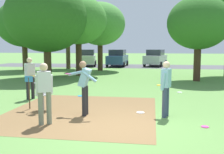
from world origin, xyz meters
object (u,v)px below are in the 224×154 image
at_px(parked_car_center_right, 155,58).
at_px(frisbee_far_left, 180,92).
at_px(tree_near_left, 199,23).
at_px(frisbee_scattered_a, 81,96).
at_px(tree_far_center, 24,24).
at_px(player_foreground_watching, 30,76).
at_px(tree_mid_center, 46,18).
at_px(player_throwing, 84,84).
at_px(frisbee_by_tee, 140,112).
at_px(parked_car_center_left, 118,58).
at_px(tree_mid_right, 68,29).
at_px(player_waiting_right, 44,90).
at_px(player_waiting_left, 166,86).
at_px(tree_far_right, 78,20).
at_px(disc_golf_basket, 41,88).
at_px(parked_car_leftmost, 87,58).
at_px(frisbee_near_basket, 205,127).
at_px(tree_far_left, 100,24).

bearing_deg(parked_car_center_right, frisbee_far_left, -86.61).
height_order(frisbee_far_left, tree_near_left, tree_near_left).
height_order(frisbee_scattered_a, tree_far_center, tree_far_center).
distance_m(player_foreground_watching, tree_mid_center, 7.94).
relative_size(player_throwing, frisbee_by_tee, 6.59).
bearing_deg(parked_car_center_left, tree_mid_right, -139.09).
relative_size(player_foreground_watching, player_waiting_right, 1.00).
height_order(player_waiting_left, tree_mid_center, tree_mid_center).
distance_m(frisbee_by_tee, frisbee_scattered_a, 3.69).
bearing_deg(parked_car_center_right, tree_far_right, -118.62).
bearing_deg(parked_car_center_left, parked_car_center_right, 13.46).
bearing_deg(tree_mid_right, disc_golf_basket, -74.60).
height_order(player_foreground_watching, parked_car_leftmost, parked_car_leftmost).
distance_m(player_waiting_left, tree_mid_right, 19.02).
bearing_deg(tree_far_center, frisbee_far_left, -37.47).
xyz_separation_m(player_foreground_watching, player_throwing, (2.86, -2.13, 0.02)).
xyz_separation_m(frisbee_far_left, parked_car_center_left, (-5.13, 16.02, 0.91)).
bearing_deg(player_waiting_left, frisbee_by_tee, 155.59).
bearing_deg(tree_mid_center, disc_golf_basket, -68.62).
relative_size(player_foreground_watching, parked_car_leftmost, 0.38).
bearing_deg(frisbee_scattered_a, frisbee_by_tee, -42.46).
distance_m(player_waiting_left, parked_car_center_left, 20.93).
bearing_deg(tree_mid_right, frisbee_near_basket, -61.25).
bearing_deg(tree_near_left, parked_car_leftmost, 131.04).
xyz_separation_m(player_waiting_left, tree_far_right, (-5.90, 10.93, 3.11)).
height_order(frisbee_near_basket, tree_near_left, tree_near_left).
height_order(frisbee_by_tee, tree_far_left, tree_far_left).
bearing_deg(player_waiting_right, parked_car_center_right, 82.06).
relative_size(player_waiting_left, frisbee_scattered_a, 6.68).
distance_m(tree_far_left, parked_car_center_left, 6.18).
distance_m(disc_golf_basket, tree_mid_center, 9.92).
distance_m(player_waiting_right, parked_car_center_right, 23.05).
distance_m(frisbee_scattered_a, parked_car_leftmost, 18.21).
xyz_separation_m(frisbee_far_left, frisbee_scattered_a, (-4.37, -1.63, 0.00)).
height_order(frisbee_by_tee, tree_far_right, tree_far_right).
bearing_deg(parked_car_center_left, player_waiting_right, -87.54).
xyz_separation_m(player_foreground_watching, parked_car_center_left, (1.10, 18.57, -0.05)).
xyz_separation_m(frisbee_by_tee, tree_far_right, (-5.12, 10.57, 4.07)).
distance_m(player_throwing, parked_car_center_right, 21.81).
height_order(frisbee_near_basket, tree_far_center, tree_far_center).
xyz_separation_m(player_foreground_watching, player_waiting_left, (5.36, -1.92, 0.00)).
relative_size(frisbee_near_basket, tree_mid_right, 0.04).
bearing_deg(tree_mid_right, tree_mid_center, -81.70).
bearing_deg(player_waiting_left, player_waiting_right, -157.87).
xyz_separation_m(frisbee_by_tee, tree_mid_center, (-6.73, 8.54, 4.08)).
distance_m(player_throwing, frisbee_by_tee, 2.06).
relative_size(frisbee_scattered_a, tree_mid_right, 0.05).
bearing_deg(player_waiting_right, player_foreground_watching, 121.88).
bearing_deg(parked_car_leftmost, tree_far_right, -79.28).
relative_size(frisbee_by_tee, tree_mid_center, 0.04).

